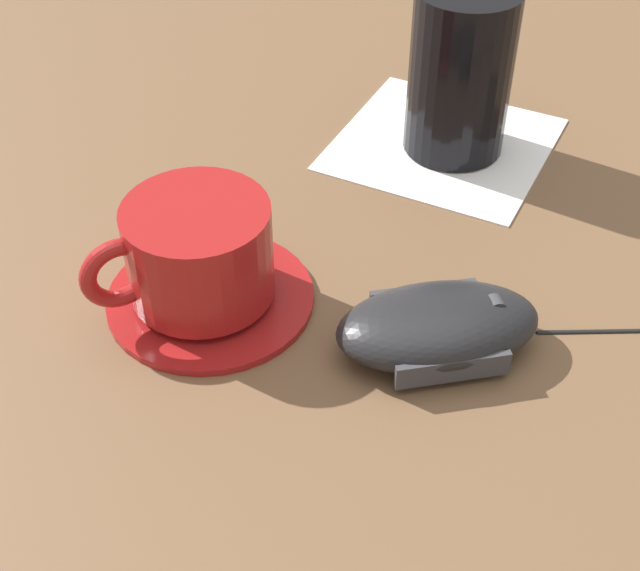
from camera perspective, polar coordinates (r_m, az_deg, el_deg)
ground_plane at (r=0.60m, az=2.81°, el=3.88°), size 3.00×3.00×0.00m
saucer at (r=0.54m, az=-7.03°, el=-0.60°), size 0.12×0.12×0.01m
coffee_cup at (r=0.52m, az=-7.96°, el=2.13°), size 0.09×0.11×0.06m
computer_mouse at (r=0.50m, az=7.57°, el=-2.59°), size 0.09×0.13×0.03m
napkin_under_glass at (r=0.68m, az=7.86°, el=9.00°), size 0.20×0.20×0.00m
drinking_glass at (r=0.65m, az=8.98°, el=13.34°), size 0.07×0.07×0.12m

